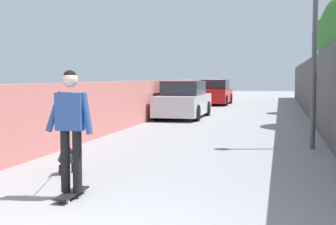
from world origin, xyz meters
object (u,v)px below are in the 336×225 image
at_px(skateboard, 72,193).
at_px(car_far, 215,93).
at_px(dog, 67,158).
at_px(lamp_post, 315,27).
at_px(car_near, 184,101).
at_px(person_skateboarder, 71,121).
at_px(tree_right_far, 335,36).

bearing_deg(skateboard, car_far, 2.75).
bearing_deg(skateboard, dog, 28.07).
height_order(lamp_post, dog, lamp_post).
relative_size(car_near, car_far, 1.02).
distance_m(skateboard, dog, 1.72).
bearing_deg(dog, lamp_post, -47.93).
bearing_deg(car_near, person_skateboarder, -175.19).
bearing_deg(lamp_post, tree_right_far, -8.22).
bearing_deg(car_far, lamp_post, -164.78).
xyz_separation_m(lamp_post, person_skateboarder, (-5.48, 3.60, -1.76)).
xyz_separation_m(lamp_post, dog, (-3.97, 4.40, -2.58)).
relative_size(skateboard, car_near, 0.19).
distance_m(tree_right_far, person_skateboarder, 17.82).
bearing_deg(skateboard, tree_right_far, -17.28).
bearing_deg(lamp_post, car_near, 32.06).
bearing_deg(car_near, dog, -178.56).
bearing_deg(person_skateboarder, lamp_post, -33.30).
distance_m(skateboard, person_skateboarder, 1.03).
distance_m(tree_right_far, skateboard, 17.99).
height_order(tree_right_far, car_near, tree_right_far).
bearing_deg(tree_right_far, person_skateboarder, 162.72).
height_order(lamp_post, car_far, lamp_post).
xyz_separation_m(lamp_post, car_near, (7.49, 4.69, -2.14)).
bearing_deg(car_near, tree_right_far, -58.45).
height_order(skateboard, car_far, car_far).
relative_size(dog, car_far, 0.43).
relative_size(lamp_post, dog, 2.30).
xyz_separation_m(skateboard, dog, (1.51, 0.80, 0.21)).
relative_size(lamp_post, person_skateboarder, 2.42).
height_order(skateboard, person_skateboarder, person_skateboarder).
relative_size(tree_right_far, car_near, 1.08).
bearing_deg(dog, skateboard, -151.93).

